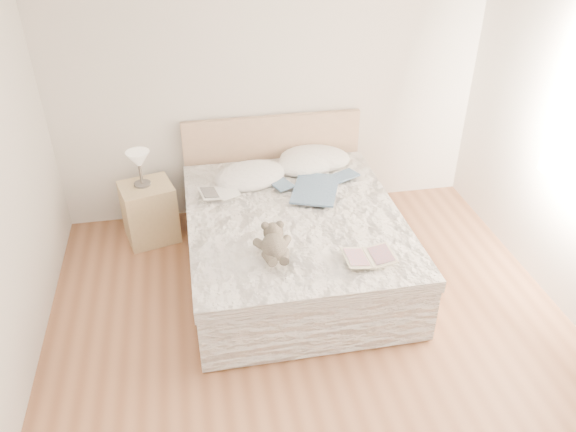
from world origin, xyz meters
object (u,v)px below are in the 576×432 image
(table_lamp, at_px, (139,161))
(teddy_bear, at_px, (274,254))
(nightstand, at_px, (150,212))
(childrens_book, at_px, (369,257))
(bed, at_px, (292,237))
(photo_book, at_px, (219,193))

(table_lamp, relative_size, teddy_bear, 0.95)
(nightstand, height_order, table_lamp, table_lamp)
(childrens_book, bearing_deg, bed, 115.09)
(bed, relative_size, teddy_bear, 6.22)
(nightstand, bearing_deg, table_lamp, 136.22)
(photo_book, bearing_deg, childrens_book, -59.19)
(nightstand, bearing_deg, bed, -29.33)
(nightstand, xyz_separation_m, photo_book, (0.63, -0.37, 0.35))
(childrens_book, bearing_deg, teddy_bear, 166.88)
(table_lamp, height_order, childrens_book, table_lamp)
(table_lamp, relative_size, childrens_book, 0.88)
(nightstand, xyz_separation_m, childrens_book, (1.61, -1.48, 0.35))
(nightstand, relative_size, childrens_book, 1.50)
(table_lamp, height_order, teddy_bear, table_lamp)
(bed, height_order, nightstand, bed)
(photo_book, xyz_separation_m, childrens_book, (0.97, -1.11, 0.00))
(nightstand, relative_size, table_lamp, 1.71)
(nightstand, relative_size, teddy_bear, 1.62)
(bed, distance_m, nightstand, 1.39)
(nightstand, xyz_separation_m, teddy_bear, (0.95, -1.34, 0.37))
(teddy_bear, bearing_deg, bed, 68.25)
(table_lamp, height_order, photo_book, table_lamp)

